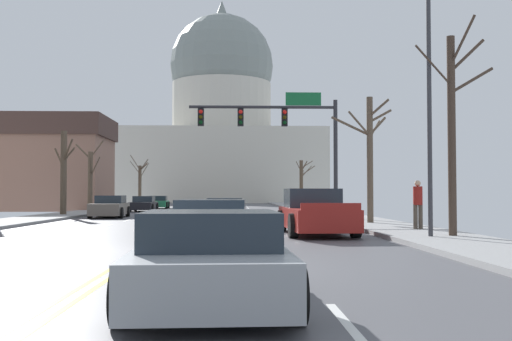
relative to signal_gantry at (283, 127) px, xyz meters
name	(u,v)px	position (x,y,z in m)	size (l,w,h in m)	color
ground	(145,251)	(-4.77, -17.07, -4.94)	(20.00, 180.00, 0.20)	#505055
signal_gantry	(283,127)	(0.00, 0.00, 0.00)	(7.91, 0.41, 6.69)	#28282D
street_lamp_right	(419,84)	(3.13, -13.97, -0.18)	(2.35, 0.24, 7.82)	#333338
capitol_building	(222,126)	(-4.77, 66.98, 7.43)	(32.03, 21.40, 32.99)	beige
sedan_near_00	(225,212)	(-2.95, -4.65, -4.39)	(2.03, 4.55, 1.23)	#9EA3A8
pickup_truck_near_01	(315,214)	(0.32, -10.80, -4.25)	(2.45, 5.83, 1.61)	maroon
sedan_near_02	(212,226)	(-3.09, -17.01, -4.35)	(2.22, 4.35, 1.29)	silver
sedan_near_03	(211,261)	(-2.83, -24.47, -4.39)	(2.22, 4.34, 1.22)	#9EA3A8
sedan_oncoming_00	(110,207)	(-10.02, 4.60, -4.35)	(2.12, 4.75, 1.31)	#6B6056
sedan_oncoming_01	(144,204)	(-9.81, 16.74, -4.40)	(1.98, 4.66, 1.22)	black
sedan_oncoming_02	(158,202)	(-9.84, 26.13, -4.39)	(2.10, 4.27, 1.20)	#1E7247
flank_building_00	(28,163)	(-20.02, 19.82, -0.97)	(13.58, 8.13, 7.87)	#8C6656
flank_building_01	(55,169)	(-21.55, 32.90, -0.99)	(9.17, 8.37, 7.85)	#8C6656
bare_tree_00	(370,153)	(3.52, -5.17, -1.70)	(2.73, 2.25, 5.64)	brown
bare_tree_01	(64,171)	(-13.19, 6.05, -2.12)	(1.75, 2.00, 5.19)	brown
bare_tree_02	(302,183)	(3.27, 20.92, -2.60)	(1.88, 2.05, 4.18)	#4C3D2D
bare_tree_03	(140,183)	(-12.56, 32.60, -2.46)	(1.95, 2.01, 5.33)	brown
bare_tree_04	(453,127)	(4.26, -13.69, -1.46)	(2.86, 1.31, 6.65)	#423328
bare_tree_05	(90,179)	(-12.80, 11.35, -2.50)	(2.09, 1.83, 5.09)	brown
pedestrian_00	(418,202)	(4.19, -10.17, -3.83)	(0.35, 0.34, 1.78)	#4C4238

